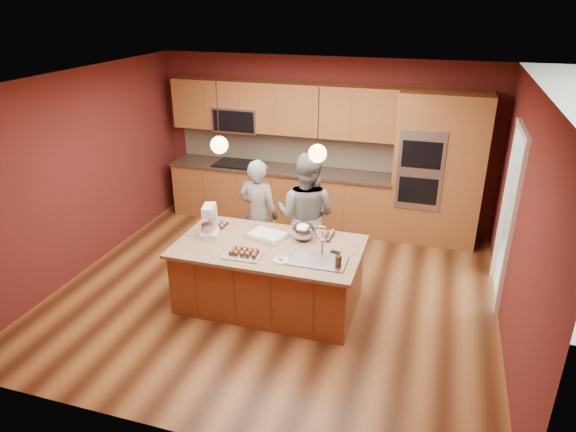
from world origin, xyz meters
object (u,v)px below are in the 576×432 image
(island, at_px, (270,274))
(person_left, at_px, (258,215))
(stand_mixer, at_px, (210,223))
(mixing_bowl, at_px, (303,231))
(person_right, at_px, (306,216))

(island, xyz_separation_m, person_left, (-0.47, 0.88, 0.37))
(stand_mixer, bearing_deg, mixing_bowl, -2.95)
(person_left, distance_m, mixing_bowl, 1.01)
(island, bearing_deg, person_left, 117.98)
(person_right, relative_size, mixing_bowl, 6.20)
(island, bearing_deg, person_right, 76.63)
(person_left, relative_size, mixing_bowl, 5.67)
(person_left, bearing_deg, stand_mixer, 74.27)
(person_left, bearing_deg, person_right, -173.65)
(stand_mixer, height_order, mixing_bowl, stand_mixer)
(island, relative_size, person_right, 1.28)
(person_right, bearing_deg, island, 83.27)
(stand_mixer, distance_m, mixing_bowl, 1.16)
(person_left, relative_size, person_right, 0.92)
(stand_mixer, xyz_separation_m, mixing_bowl, (1.14, 0.23, -0.06))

